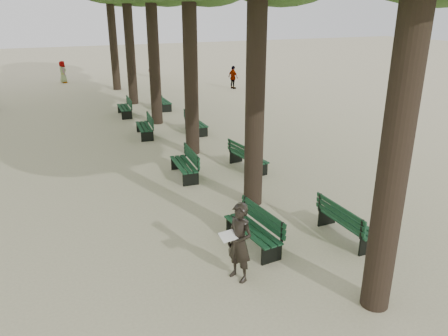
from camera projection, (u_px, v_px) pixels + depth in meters
name	position (u px, v px, depth m)	size (l,w,h in m)	color
ground	(255.00, 268.00, 9.43)	(120.00, 120.00, 0.00)	beige
bench_left_0	(252.00, 236.00, 10.19)	(0.72, 1.84, 0.92)	black
bench_left_1	(184.00, 169.00, 14.38)	(0.70, 1.84, 0.92)	black
bench_left_2	(145.00, 130.00, 18.88)	(0.76, 1.85, 0.92)	black
bench_left_3	(125.00, 111.00, 22.43)	(0.70, 1.84, 0.92)	black
bench_right_0	(347.00, 228.00, 10.55)	(0.57, 1.80, 0.92)	black
bench_right_1	(248.00, 162.00, 15.08)	(0.77, 1.85, 0.92)	black
bench_right_2	(196.00, 127.00, 19.48)	(0.61, 1.81, 0.92)	black
bench_right_3	(163.00, 104.00, 23.93)	(0.61, 1.81, 0.92)	black
man_with_map	(239.00, 242.00, 8.78)	(0.72, 0.76, 1.70)	black
pedestrian_c	(233.00, 77.00, 29.73)	(0.91, 0.31, 1.54)	#262628
pedestrian_d	(63.00, 72.00, 32.07)	(0.77, 0.32, 1.58)	#262628
pedestrian_b	(153.00, 67.00, 34.53)	(1.02, 0.31, 1.57)	#262628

